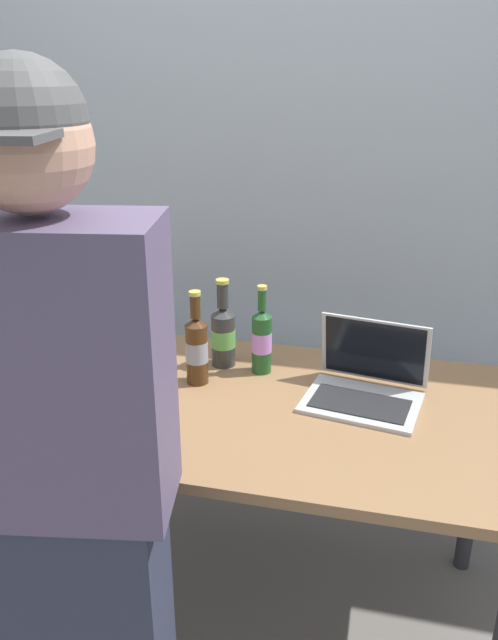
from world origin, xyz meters
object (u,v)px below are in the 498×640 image
at_px(laptop, 366,383).
at_px(beer_bottle_amber, 197,348).
at_px(person_figure, 71,502).
at_px(beer_bottle_dark, 223,333).
at_px(beer_bottle_brown, 260,339).

distance_m(laptop, beer_bottle_amber, 0.51).
bearing_deg(person_figure, beer_bottle_amber, 88.49).
bearing_deg(beer_bottle_dark, beer_bottle_amber, -107.77).
relative_size(beer_bottle_brown, person_figure, 0.17).
relative_size(beer_bottle_dark, beer_bottle_brown, 1.01).
bearing_deg(laptop, beer_bottle_amber, -177.51).
bearing_deg(person_figure, beer_bottle_brown, 77.50).
bearing_deg(beer_bottle_dark, person_figure, -94.16).
height_order(laptop, beer_bottle_dark, beer_bottle_dark).
bearing_deg(person_figure, laptop, 55.25).
distance_m(laptop, person_figure, 0.91).
distance_m(beer_bottle_amber, beer_bottle_brown, 0.20).
xyz_separation_m(laptop, beer_bottle_amber, (-0.50, -0.02, 0.07)).
height_order(beer_bottle_dark, beer_bottle_amber, beer_bottle_amber).
xyz_separation_m(beer_bottle_dark, beer_bottle_brown, (0.12, -0.02, 0.00)).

